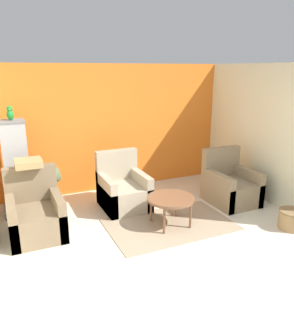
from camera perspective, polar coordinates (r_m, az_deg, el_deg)
The scene contains 13 objects.
ground_plane at distance 4.19m, azimuth 9.44°, elevation -17.12°, with size 20.00×20.00×0.00m, color beige.
wall_back_accent at distance 6.48m, azimuth -5.97°, elevation 6.89°, with size 4.71×0.06×2.43m.
wall_right at distance 6.31m, azimuth 19.72°, elevation 5.71°, with size 0.06×3.19×2.43m.
area_rug at distance 5.18m, azimuth 4.02°, elevation -9.80°, with size 1.92×1.21×0.01m.
coffee_table at distance 5.01m, azimuth 4.12°, elevation -5.57°, with size 0.73×0.73×0.46m.
armchair_left at distance 5.04m, azimuth -18.82°, elevation -7.88°, with size 0.75×0.86×0.96m.
armchair_right at distance 6.09m, azimuth 14.26°, elevation -3.17°, with size 0.75×0.86×0.96m.
armchair_middle at distance 5.72m, azimuth -4.19°, elevation -4.00°, with size 0.75×0.86×0.96m.
birdcage at distance 5.77m, azimuth -21.72°, elevation -0.43°, with size 0.54×0.54×1.56m.
parrot at distance 5.58m, azimuth -22.76°, elevation 8.74°, with size 0.11×0.19×0.23m.
potted_plant at distance 5.86m, azimuth -16.41°, elevation -1.92°, with size 0.36×0.33×0.76m.
wicker_basket at distance 5.47m, azimuth 23.91°, elevation -8.10°, with size 0.40×0.40×0.29m.
throw_pillow at distance 5.10m, azimuth -19.96°, elevation 0.82°, with size 0.38×0.38×0.10m.
Camera 1 is at (-2.01, -2.85, 2.33)m, focal length 35.00 mm.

